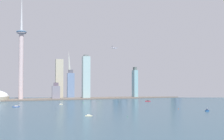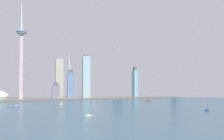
% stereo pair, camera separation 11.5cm
% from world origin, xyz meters
% --- Properties ---
extents(ground_plane, '(6000.00, 6000.00, 0.00)m').
position_xyz_m(ground_plane, '(0.00, 0.00, 0.00)').
color(ground_plane, '#2F4B5C').
extents(waterfront_pier, '(985.17, 67.91, 3.44)m').
position_xyz_m(waterfront_pier, '(0.00, 537.77, 1.72)').
color(waterfront_pier, '#655B51').
rests_on(waterfront_pier, ground).
extents(observation_tower, '(32.42, 32.42, 346.65)m').
position_xyz_m(observation_tower, '(-259.31, 548.30, 148.58)').
color(observation_tower, beige).
rests_on(observation_tower, ground).
extents(skyscraper_0, '(18.23, 21.44, 87.83)m').
position_xyz_m(skyscraper_0, '(91.60, 633.03, 40.99)').
color(skyscraper_0, '#456688').
rests_on(skyscraper_0, ground).
extents(skyscraper_1, '(25.34, 24.85, 151.00)m').
position_xyz_m(skyscraper_1, '(-46.49, 546.70, 73.71)').
color(skyscraper_1, '#9ABCBF').
rests_on(skyscraper_1, ground).
extents(skyscraper_2, '(23.78, 16.79, 104.30)m').
position_xyz_m(skyscraper_2, '(326.57, 572.64, 48.51)').
color(skyscraper_2, slate).
rests_on(skyscraper_2, ground).
extents(skyscraper_3, '(14.24, 25.90, 110.77)m').
position_xyz_m(skyscraper_3, '(132.34, 539.90, 51.97)').
color(skyscraper_3, '#7CABB5').
rests_on(skyscraper_3, ground).
extents(skyscraper_4, '(25.84, 20.43, 136.13)m').
position_xyz_m(skyscraper_4, '(-133.57, 581.80, 68.06)').
color(skyscraper_4, '#B0AA93').
rests_on(skyscraper_4, ground).
extents(skyscraper_5, '(22.51, 19.52, 82.79)m').
position_xyz_m(skyscraper_5, '(160.92, 591.75, 41.39)').
color(skyscraper_5, gray).
rests_on(skyscraper_5, ground).
extents(skyscraper_6, '(22.65, 19.83, 92.44)m').
position_xyz_m(skyscraper_6, '(110.97, 600.89, 43.31)').
color(skyscraper_6, slate).
rests_on(skyscraper_6, ground).
extents(skyscraper_7, '(24.27, 16.62, 99.90)m').
position_xyz_m(skyscraper_7, '(-94.09, 579.42, 46.33)').
color(skyscraper_7, '#6781AA').
rests_on(skyscraper_7, ground).
extents(skyscraper_8, '(25.58, 14.17, 55.64)m').
position_xyz_m(skyscraper_8, '(-149.07, 538.78, 24.60)').
color(skyscraper_8, slate).
rests_on(skyscraper_8, ground).
extents(skyscraper_9, '(15.86, 21.98, 187.21)m').
position_xyz_m(skyscraper_9, '(-87.77, 630.92, 89.93)').
color(skyscraper_9, '#B8BCB4').
rests_on(skyscraper_9, ground).
extents(skyscraper_10, '(23.51, 26.25, 125.85)m').
position_xyz_m(skyscraper_10, '(334.44, 604.16, 60.57)').
color(skyscraper_10, '#A6C4B8').
rests_on(skyscraper_10, ground).
extents(skyscraper_11, '(21.37, 14.62, 103.29)m').
position_xyz_m(skyscraper_11, '(26.65, 643.74, 51.64)').
color(skyscraper_11, gray).
rests_on(skyscraper_11, ground).
extents(skyscraper_13, '(20.54, 15.72, 119.80)m').
position_xyz_m(skyscraper_13, '(-1.54, 620.99, 57.51)').
color(skyscraper_13, '#B89F9E').
rests_on(skyscraper_13, ground).
extents(boat_0, '(16.00, 7.94, 4.09)m').
position_xyz_m(boat_0, '(106.53, 375.84, 1.48)').
color(boat_0, '#A91D2D').
rests_on(boat_0, ground).
extents(boat_1, '(17.23, 9.09, 3.24)m').
position_xyz_m(boat_1, '(-267.00, 323.02, 1.19)').
color(boat_1, '#28488F').
rests_on(boat_1, ground).
extents(boat_2, '(8.49, 3.41, 8.99)m').
position_xyz_m(boat_2, '(117.77, 109.40, 1.79)').
color(boat_2, navy).
rests_on(boat_2, ground).
extents(boat_3, '(8.07, 3.51, 7.41)m').
position_xyz_m(boat_3, '(-156.04, 350.38, 1.51)').
color(boat_3, beige).
rests_on(boat_3, ground).
extents(boat_4, '(13.11, 9.61, 6.00)m').
position_xyz_m(boat_4, '(-135.67, 111.20, 1.05)').
color(boat_4, beige).
rests_on(boat_4, ground).
extents(channel_buoy_0, '(1.17, 1.17, 2.33)m').
position_xyz_m(channel_buoy_0, '(82.60, 163.76, 1.17)').
color(channel_buoy_0, '#E54C19').
rests_on(channel_buoy_0, ground).
extents(channel_buoy_1, '(1.04, 1.04, 1.71)m').
position_xyz_m(channel_buoy_1, '(-72.49, 78.92, 0.85)').
color(channel_buoy_1, green).
rests_on(channel_buoy_1, ground).
extents(channel_buoy_2, '(1.23, 1.23, 1.98)m').
position_xyz_m(channel_buoy_2, '(-88.96, 387.15, 0.99)').
color(channel_buoy_2, green).
rests_on(channel_buoy_2, ground).
extents(airplane, '(27.46, 26.67, 8.13)m').
position_xyz_m(airplane, '(57.37, 552.38, 179.02)').
color(airplane, silver).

